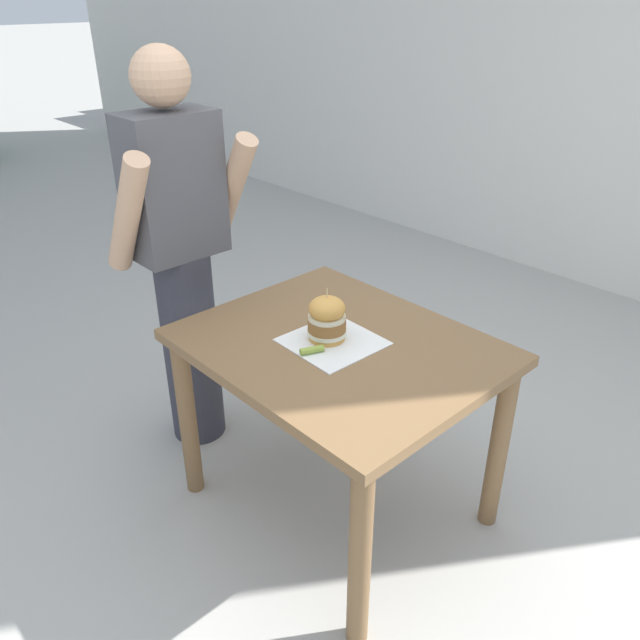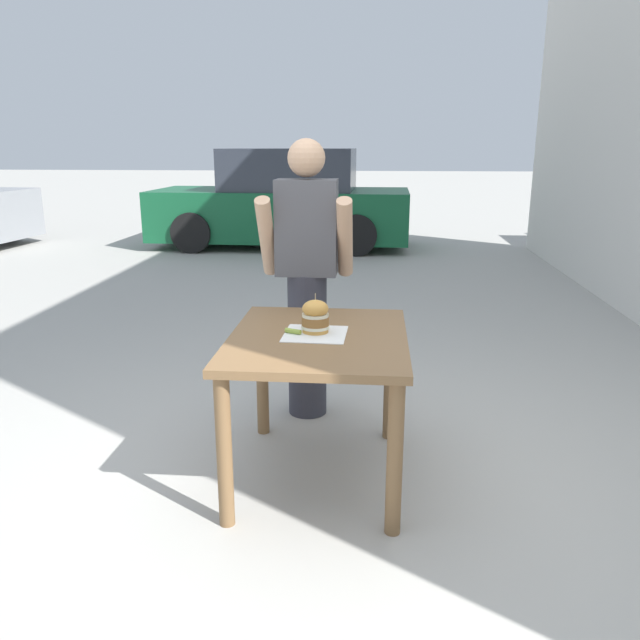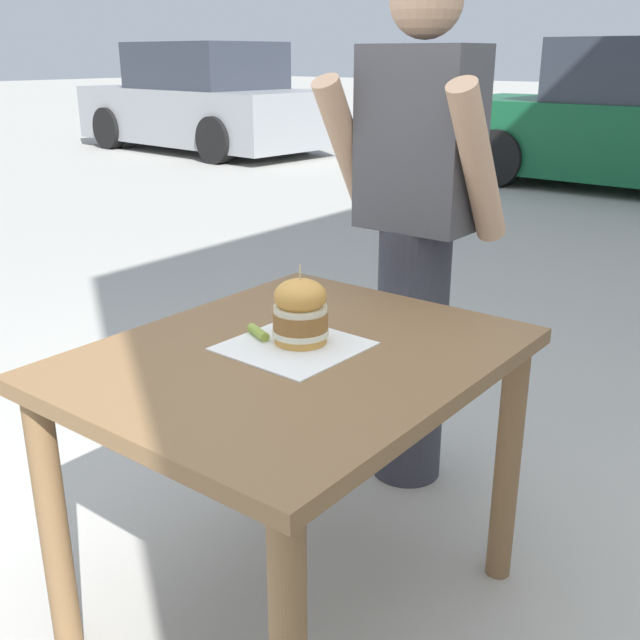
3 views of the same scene
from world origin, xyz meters
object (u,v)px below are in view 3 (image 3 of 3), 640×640
(diner_across_table, at_px, (416,233))
(parked_car_mid_block, at_px, (202,103))
(patio_table, at_px, (295,398))
(sandwich, at_px, (300,311))
(pickle_spear, at_px, (258,332))

(diner_across_table, distance_m, parked_car_mid_block, 9.78)
(patio_table, height_order, diner_across_table, diner_across_table)
(sandwich, xyz_separation_m, diner_across_table, (-0.12, 0.74, 0.04))
(pickle_spear, bearing_deg, sandwich, 19.76)
(patio_table, distance_m, parked_car_mid_block, 10.40)
(sandwich, bearing_deg, parked_car_mid_block, 137.66)
(patio_table, height_order, parked_car_mid_block, parked_car_mid_block)
(patio_table, distance_m, pickle_spear, 0.19)
(patio_table, height_order, pickle_spear, pickle_spear)
(pickle_spear, bearing_deg, patio_table, -3.34)
(sandwich, distance_m, pickle_spear, 0.13)
(sandwich, relative_size, pickle_spear, 2.37)
(pickle_spear, relative_size, parked_car_mid_block, 0.02)
(pickle_spear, height_order, parked_car_mid_block, parked_car_mid_block)
(sandwich, relative_size, parked_car_mid_block, 0.05)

